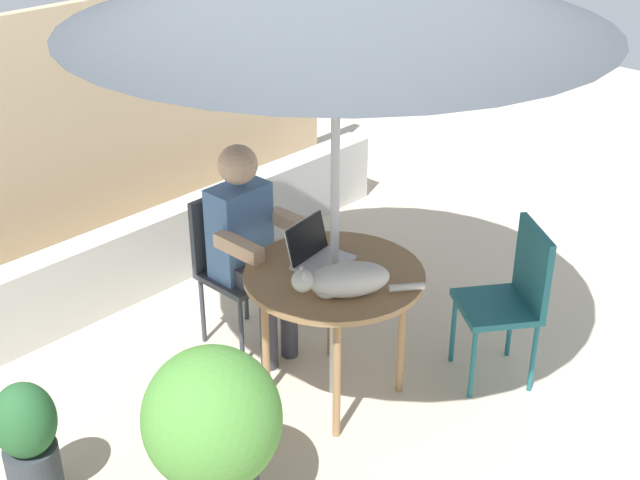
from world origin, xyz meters
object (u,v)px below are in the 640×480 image
potted_plant_near_fence (29,442)px  chair_empty (513,291)px  patio_table (334,285)px  laptop (315,250)px  potted_plant_by_chair (213,431)px  person_seated (249,239)px  chair_occupied (231,257)px  cat (344,280)px

potted_plant_near_fence → chair_empty: bearing=-23.9°
patio_table → chair_empty: bearing=-36.9°
laptop → potted_plant_by_chair: laptop is taller
laptop → potted_plant_by_chair: (-1.06, -0.42, -0.30)m
person_seated → potted_plant_near_fence: person_seated is taller
patio_table → laptop: laptop is taller
potted_plant_near_fence → potted_plant_by_chair: potted_plant_by_chair is taller
laptop → potted_plant_near_fence: (-1.55, 0.28, -0.47)m
chair_empty → potted_plant_near_fence: (-2.31, 1.03, -0.19)m
person_seated → potted_plant_by_chair: person_seated is taller
potted_plant_near_fence → potted_plant_by_chair: bearing=-54.8°
chair_empty → potted_plant_near_fence: chair_empty is taller
potted_plant_near_fence → chair_occupied: bearing=13.4°
person_seated → potted_plant_by_chair: 1.39m
chair_occupied → chair_empty: bearing=-60.7°
patio_table → chair_empty: (0.78, -0.59, -0.14)m
laptop → cat: size_ratio=0.62×
chair_occupied → potted_plant_near_fence: size_ratio=1.40×
person_seated → laptop: size_ratio=3.76×
patio_table → potted_plant_near_fence: patio_table is taller
chair_occupied → potted_plant_by_chair: 1.49m
chair_empty → chair_occupied: bearing=119.3°
chair_empty → cat: 1.04m
laptop → cat: laptop is taller
patio_table → chair_empty: size_ratio=1.02×
cat → laptop: bearing=66.0°
chair_occupied → chair_empty: 1.60m
chair_occupied → laptop: size_ratio=2.73×
patio_table → laptop: (0.02, 0.16, 0.13)m
person_seated → laptop: (0.02, -0.49, 0.10)m
laptop → potted_plant_near_fence: bearing=169.7°
chair_empty → person_seated: size_ratio=0.73×
chair_empty → laptop: size_ratio=2.73×
laptop → chair_occupied: bearing=91.7°
patio_table → person_seated: (0.00, 0.65, 0.03)m
chair_empty → potted_plant_near_fence: 2.54m
patio_table → cat: cat is taller
chair_occupied → cat: 1.04m
potted_plant_by_chair → potted_plant_near_fence: bearing=125.2°
person_seated → cat: size_ratio=2.31×
patio_table → potted_plant_by_chair: bearing=-166.0°
person_seated → chair_occupied: bearing=90.0°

